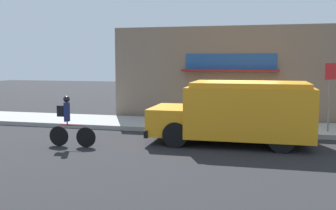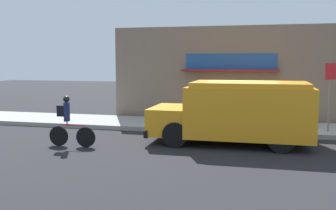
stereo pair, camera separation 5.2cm
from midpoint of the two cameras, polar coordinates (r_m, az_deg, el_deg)
name	(u,v)px [view 1 (the left image)]	position (r m, az deg, el deg)	size (l,w,h in m)	color
ground_plane	(241,136)	(14.86, 10.52, -4.43)	(70.00, 70.00, 0.00)	#232326
sidewalk	(244,127)	(16.26, 10.84, -3.19)	(28.00, 2.88, 0.17)	#999993
storefront	(246,74)	(17.82, 11.21, 4.39)	(12.41, 0.79, 4.32)	#756656
school_bus	(238,111)	(13.30, 10.04, -0.93)	(5.36, 2.84, 2.08)	orange
cyclist	(69,122)	(13.10, -14.35, -2.42)	(1.60, 0.21, 1.65)	black
stop_sign_post	(330,85)	(15.50, 22.36, 2.67)	(0.45, 0.45, 2.57)	slate
trash_bin	(286,115)	(16.11, 16.66, -1.35)	(0.45, 0.45, 0.99)	#2D5138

